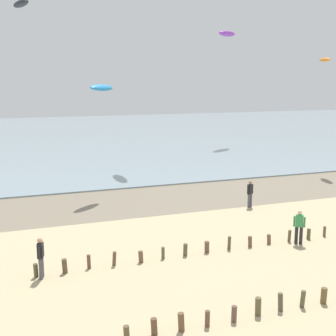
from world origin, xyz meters
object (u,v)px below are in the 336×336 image
(kite_aloft_1, at_px, (325,60))
(kite_aloft_6, at_px, (102,88))
(person_by_waterline, at_px, (41,256))
(kite_aloft_3, at_px, (227,34))
(person_far_down_beach, at_px, (250,193))
(kite_aloft_5, at_px, (21,4))
(person_mid_beach, at_px, (299,226))

(kite_aloft_1, bearing_deg, kite_aloft_6, 115.68)
(person_by_waterline, bearing_deg, kite_aloft_6, 67.43)
(person_by_waterline, bearing_deg, kite_aloft_3, 53.03)
(person_far_down_beach, distance_m, kite_aloft_5, 27.95)
(person_mid_beach, bearing_deg, kite_aloft_1, 49.52)
(person_mid_beach, bearing_deg, kite_aloft_5, 111.63)
(kite_aloft_1, relative_size, kite_aloft_5, 0.59)
(person_mid_beach, relative_size, kite_aloft_1, 0.81)
(person_by_waterline, bearing_deg, person_mid_beach, -1.11)
(person_by_waterline, xyz_separation_m, kite_aloft_3, (25.28, 33.59, 12.56))
(person_far_down_beach, bearing_deg, person_by_waterline, -154.26)
(person_mid_beach, relative_size, kite_aloft_5, 0.48)
(kite_aloft_6, bearing_deg, kite_aloft_1, -36.41)
(kite_aloft_5, bearing_deg, person_by_waterline, 168.00)
(kite_aloft_3, relative_size, kite_aloft_6, 1.49)
(person_mid_beach, height_order, kite_aloft_5, kite_aloft_5)
(kite_aloft_1, bearing_deg, kite_aloft_3, 19.02)
(person_far_down_beach, height_order, kite_aloft_3, kite_aloft_3)
(person_mid_beach, distance_m, kite_aloft_5, 32.84)
(person_mid_beach, relative_size, person_far_down_beach, 1.00)
(person_far_down_beach, bearing_deg, kite_aloft_6, 140.89)
(kite_aloft_6, bearing_deg, kite_aloft_3, 3.25)
(person_mid_beach, bearing_deg, person_by_waterline, 178.89)
(kite_aloft_1, distance_m, kite_aloft_5, 27.53)
(person_far_down_beach, xyz_separation_m, kite_aloft_3, (12.03, 27.20, 12.56))
(person_far_down_beach, bearing_deg, kite_aloft_1, 36.00)
(person_mid_beach, relative_size, person_by_waterline, 1.00)
(person_by_waterline, xyz_separation_m, person_far_down_beach, (13.25, 6.39, 0.00))
(kite_aloft_1, bearing_deg, person_far_down_beach, 145.21)
(person_by_waterline, height_order, kite_aloft_3, kite_aloft_3)
(person_by_waterline, distance_m, kite_aloft_1, 30.65)
(person_mid_beach, xyz_separation_m, person_by_waterline, (-12.15, 0.23, 0.00))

